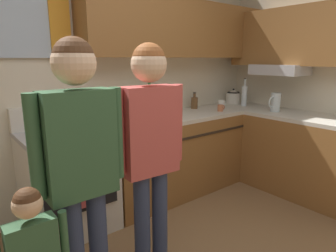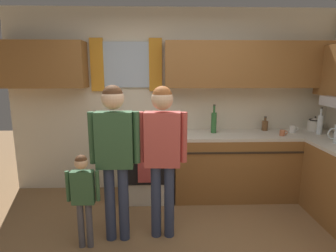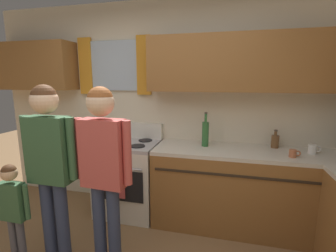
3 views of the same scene
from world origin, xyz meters
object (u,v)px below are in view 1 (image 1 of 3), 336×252
at_px(bottle_squat_brown, 194,102).
at_px(bottle_wine_green, 149,103).
at_px(cup_terracotta, 221,108).
at_px(adult_in_plaid, 150,140).
at_px(mug_ceramic_white, 222,104).
at_px(adult_holding_child, 80,155).
at_px(bottle_tall_clear, 244,95).
at_px(stovetop_kettle, 233,97).
at_px(water_pitcher, 275,102).
at_px(stove_oven, 68,180).

xyz_separation_m(bottle_squat_brown, bottle_wine_green, (-0.77, -0.12, 0.07)).
height_order(cup_terracotta, adult_in_plaid, adult_in_plaid).
height_order(mug_ceramic_white, adult_holding_child, adult_holding_child).
bearing_deg(cup_terracotta, bottle_tall_clear, 7.90).
bearing_deg(bottle_wine_green, bottle_tall_clear, -5.38).
bearing_deg(adult_in_plaid, bottle_squat_brown, 37.88).
bearing_deg(bottle_wine_green, adult_holding_child, -138.02).
height_order(bottle_squat_brown, cup_terracotta, bottle_squat_brown).
xyz_separation_m(stovetop_kettle, water_pitcher, (-0.12, -0.72, 0.02)).
relative_size(cup_terracotta, adult_holding_child, 0.07).
distance_m(stove_oven, mug_ceramic_white, 2.09).
bearing_deg(bottle_tall_clear, bottle_squat_brown, 158.40).
xyz_separation_m(adult_holding_child, adult_in_plaid, (0.47, 0.04, -0.01)).
bearing_deg(water_pitcher, cup_terracotta, 139.22).
distance_m(stove_oven, adult_holding_child, 1.19).
bearing_deg(mug_ceramic_white, bottle_tall_clear, -19.30).
xyz_separation_m(mug_ceramic_white, adult_holding_child, (-2.31, -1.05, 0.07)).
xyz_separation_m(mug_ceramic_white, cup_terracotta, (-0.23, -0.18, -0.01)).
height_order(bottle_squat_brown, mug_ceramic_white, bottle_squat_brown).
distance_m(mug_ceramic_white, adult_in_plaid, 2.09).
distance_m(cup_terracotta, adult_holding_child, 2.26).
height_order(bottle_squat_brown, adult_in_plaid, adult_in_plaid).
relative_size(stove_oven, bottle_wine_green, 2.79).
relative_size(bottle_squat_brown, cup_terracotta, 1.88).
bearing_deg(mug_ceramic_white, bottle_wine_green, 178.73).
bearing_deg(stovetop_kettle, adult_holding_child, -156.32).
xyz_separation_m(stove_oven, bottle_squat_brown, (1.70, 0.19, 0.51)).
bearing_deg(mug_ceramic_white, cup_terracotta, -140.93).
height_order(bottle_squat_brown, water_pitcher, water_pitcher).
bearing_deg(bottle_tall_clear, mug_ceramic_white, 160.70).
relative_size(bottle_squat_brown, bottle_wine_green, 0.52).
relative_size(bottle_wine_green, bottle_tall_clear, 1.07).
distance_m(bottle_wine_green, cup_terracotta, 0.91).
distance_m(cup_terracotta, stovetop_kettle, 0.68).
height_order(stove_oven, water_pitcher, water_pitcher).
bearing_deg(adult_holding_child, mug_ceramic_white, 24.55).
distance_m(bottle_tall_clear, mug_ceramic_white, 0.34).
xyz_separation_m(mug_ceramic_white, stovetop_kettle, (0.38, 0.12, 0.05)).
xyz_separation_m(bottle_wine_green, stovetop_kettle, (1.48, 0.10, -0.06)).
bearing_deg(cup_terracotta, water_pitcher, -40.78).
xyz_separation_m(bottle_tall_clear, adult_holding_child, (-2.62, -0.94, -0.02)).
xyz_separation_m(bottle_squat_brown, mug_ceramic_white, (0.34, -0.15, -0.03)).
xyz_separation_m(bottle_wine_green, adult_holding_child, (-1.20, -1.08, -0.03)).
bearing_deg(stove_oven, bottle_squat_brown, 6.28).
distance_m(bottle_wine_green, mug_ceramic_white, 1.11).
bearing_deg(mug_ceramic_white, bottle_squat_brown, 156.36).
bearing_deg(bottle_squat_brown, stove_oven, -173.72).
bearing_deg(adult_holding_child, bottle_squat_brown, 31.44).
relative_size(mug_ceramic_white, cup_terracotta, 1.15).
relative_size(cup_terracotta, water_pitcher, 0.49).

